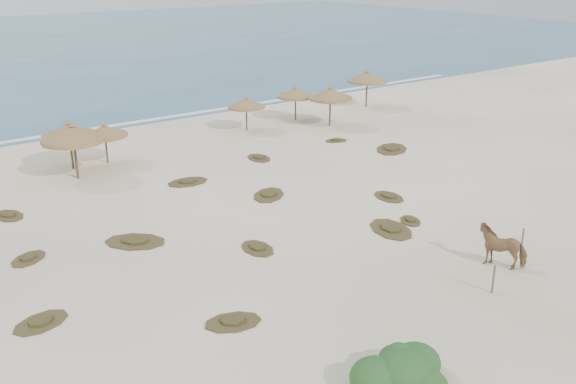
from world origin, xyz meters
The scene contains 27 objects.
ground centered at (0.00, 0.00, 0.00)m, with size 160.00×160.00×0.00m, color white.
foam_line centered at (0.00, 26.00, 0.00)m, with size 70.00×0.60×0.01m, color white.
palapa_1 centered at (-5.97, 17.81, 2.25)m, with size 3.77×3.77×2.90m.
palapa_2 centered at (-6.34, 15.95, 2.49)m, with size 3.70×3.70×3.21m.
palapa_3 centered at (-3.93, 17.69, 1.93)m, with size 2.83×2.83×2.49m.
palapa_4 centered at (6.89, 19.17, 1.92)m, with size 2.75×2.75×2.47m.
palapa_5 centered at (12.46, 16.70, 2.30)m, with size 4.15×4.15×2.96m.
palapa_6 centered at (11.50, 19.58, 2.03)m, with size 3.40×3.40×2.61m.
palapa_7 centered at (18.89, 19.77, 2.39)m, with size 3.57×3.57×3.08m.
horse centered at (3.64, -4.52, 0.82)m, with size 0.88×1.93×1.63m, color #9B7746.
fence_post_near centered at (1.45, -5.77, 0.56)m, with size 0.08×0.08×1.11m, color #655A4C.
fence_post_far centered at (5.38, -4.26, 0.51)m, with size 0.07×0.07×1.02m, color #655A4C.
bush centered at (-5.22, -7.71, 0.44)m, with size 3.01×2.65×1.35m.
scrub_0 centered at (-12.51, 1.88, 0.05)m, with size 2.22×1.75×0.16m.
scrub_1 centered at (-7.28, 6.10, 0.05)m, with size 3.14×3.09×0.16m.
scrub_2 centered at (-3.41, 2.40, 0.05)m, with size 1.33×1.93×0.16m.
scrub_3 centered at (0.62, 7.40, 0.05)m, with size 2.74×2.65×0.16m.
scrub_4 centered at (5.41, 3.54, 0.05)m, with size 1.51×2.07×0.16m.
scrub_5 centered at (11.70, 9.64, 0.05)m, with size 3.44×3.17×0.16m.
scrub_6 centered at (-10.92, 12.41, 0.05)m, with size 1.61×2.11×0.16m.
scrub_7 centered at (3.80, 13.05, 0.05)m, with size 1.51×2.09×0.16m.
scrub_8 centered at (-11.47, 7.11, 0.05)m, with size 2.01×1.89×0.16m.
scrub_9 centered at (2.55, 0.51, 0.05)m, with size 2.37×2.96×0.16m.
scrub_10 centered at (10.15, 13.25, 0.05)m, with size 1.71×1.35×0.16m.
scrub_11 centered at (-7.30, -1.92, 0.05)m, with size 2.26×1.83×0.16m.
scrub_12 centered at (3.97, 0.68, 0.05)m, with size 1.48×1.66×0.16m.
scrub_13 centered at (-1.79, 11.68, 0.05)m, with size 2.37×1.61×0.16m.
Camera 1 is at (-16.87, -18.06, 11.58)m, focal length 40.00 mm.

